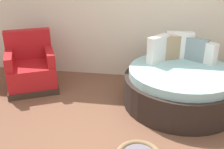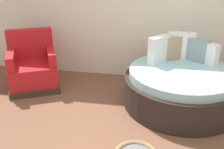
% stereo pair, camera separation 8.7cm
% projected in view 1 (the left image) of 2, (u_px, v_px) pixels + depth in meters
% --- Properties ---
extents(back_wall, '(8.00, 0.12, 2.61)m').
position_uv_depth(back_wall, '(147.00, 5.00, 4.54)').
color(back_wall, silver).
rests_on(back_wall, ground_plane).
extents(round_daybed, '(1.68, 1.68, 0.99)m').
position_uv_depth(round_daybed, '(180.00, 85.00, 3.98)').
color(round_daybed, '#2D231E').
rests_on(round_daybed, ground_plane).
extents(red_armchair, '(1.07, 1.07, 0.94)m').
position_uv_depth(red_armchair, '(31.00, 69.00, 4.49)').
color(red_armchair, '#38281E').
rests_on(red_armchair, ground_plane).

